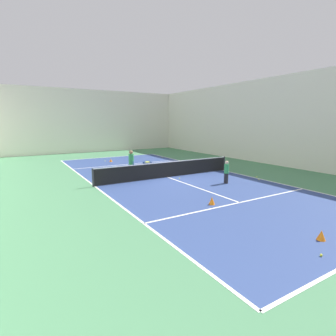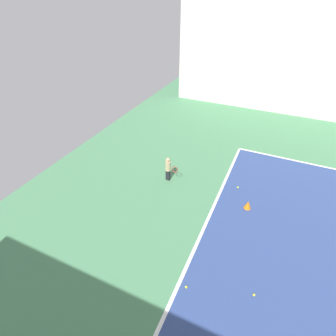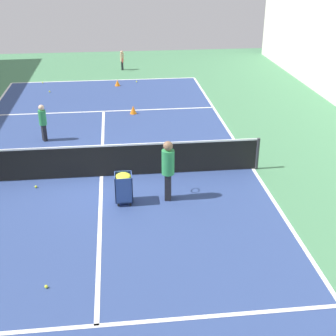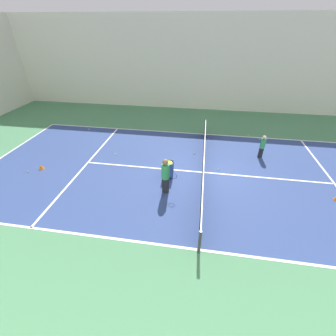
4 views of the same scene
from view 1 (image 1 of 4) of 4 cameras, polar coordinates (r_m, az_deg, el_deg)
name	(u,v)px [view 1 (image 1 of 4)]	position (r m, az deg, el deg)	size (l,w,h in m)	color
ground_plane	(168,177)	(16.49, 0.00, -2.05)	(36.45, 36.45, 0.00)	#477F56
court_playing_area	(168,177)	(16.49, 0.00, -2.05)	(9.19, 22.04, 0.00)	navy
line_baseline_far	(111,157)	(26.43, -12.38, 2.34)	(9.19, 0.10, 0.00)	white
line_sideline_left	(95,186)	(14.73, -15.57, -3.90)	(0.10, 22.04, 0.00)	white
line_sideline_right	(223,170)	(19.22, 11.85, -0.51)	(0.10, 22.04, 0.00)	white
line_service_near	(240,203)	(11.88, 15.33, -7.26)	(9.19, 0.10, 0.00)	white
line_service_far	(130,164)	(21.83, -8.20, 0.87)	(9.19, 0.10, 0.00)	white
line_centre_service	(168,177)	(16.49, 0.00, -2.04)	(0.10, 12.12, 0.00)	white
hall_enclosure_right	(274,121)	(22.82, 22.11, 9.38)	(0.15, 32.75, 6.94)	silver
hall_enclosure_far	(94,121)	(31.25, -15.77, 9.74)	(19.60, 0.15, 6.94)	silver
tennis_net	(168,169)	(16.39, 0.00, -0.28)	(9.49, 0.10, 1.00)	#2D2D33
coach_at_net	(131,161)	(16.89, -8.00, 1.44)	(0.39, 0.69, 1.67)	black
child_midcourt	(226,170)	(15.13, 12.60, -0.53)	(0.35, 0.35, 1.30)	black
ball_cart	(147,165)	(17.51, -4.53, 0.56)	(0.45, 0.48, 0.84)	#2D478C
training_cone_0	(212,201)	(11.32, 9.53, -7.02)	(0.27, 0.27, 0.33)	orange
training_cone_1	(111,160)	(23.37, -12.33, 1.64)	(0.28, 0.28, 0.24)	orange
training_cone_2	(321,235)	(9.21, 30.40, -12.49)	(0.25, 0.25, 0.30)	orange
tennis_ball_1	(105,161)	(23.74, -13.54, 1.51)	(0.07, 0.07, 0.07)	yellow
tennis_ball_2	(162,157)	(25.28, -1.27, 2.30)	(0.07, 0.07, 0.07)	yellow
tennis_ball_3	(257,177)	(17.43, 18.74, -1.81)	(0.07, 0.07, 0.07)	yellow
tennis_ball_4	(321,255)	(8.24, 30.38, -16.04)	(0.07, 0.07, 0.07)	yellow
tennis_ball_5	(259,179)	(16.65, 19.17, -2.38)	(0.07, 0.07, 0.07)	yellow
tennis_ball_7	(187,173)	(17.89, 4.15, -0.99)	(0.07, 0.07, 0.07)	yellow
tennis_ball_8	(148,165)	(21.21, -4.46, 0.76)	(0.07, 0.07, 0.07)	yellow
tennis_ball_9	(179,178)	(16.02, 2.51, -2.29)	(0.07, 0.07, 0.07)	yellow
tennis_ball_10	(81,158)	(26.12, -18.36, 2.04)	(0.07, 0.07, 0.07)	yellow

